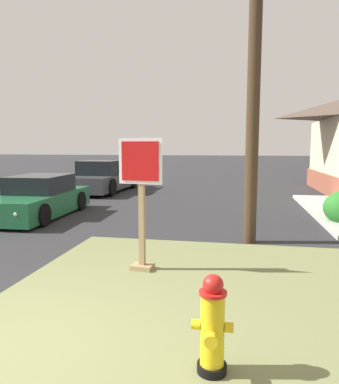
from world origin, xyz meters
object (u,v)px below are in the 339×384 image
(manhole_cover, at_px, (83,257))
(fire_hydrant, at_px, (212,327))
(stop_sign, at_px, (141,206))
(parked_sedan_green, at_px, (39,199))
(pickup_truck_charcoal, at_px, (104,179))

(manhole_cover, bearing_deg, fire_hydrant, -50.31)
(stop_sign, relative_size, parked_sedan_green, 0.52)
(stop_sign, distance_m, manhole_cover, 1.91)
(manhole_cover, height_order, pickup_truck_charcoal, pickup_truck_charcoal)
(fire_hydrant, height_order, stop_sign, stop_sign)
(parked_sedan_green, bearing_deg, fire_hydrant, -50.14)
(fire_hydrant, xyz_separation_m, manhole_cover, (-2.72, 3.28, -0.51))
(pickup_truck_charcoal, bearing_deg, stop_sign, -66.08)
(manhole_cover, distance_m, pickup_truck_charcoal, 10.32)
(stop_sign, height_order, pickup_truck_charcoal, stop_sign)
(fire_hydrant, height_order, manhole_cover, fire_hydrant)
(fire_hydrant, distance_m, pickup_truck_charcoal, 14.36)
(fire_hydrant, relative_size, parked_sedan_green, 0.22)
(stop_sign, distance_m, pickup_truck_charcoal, 11.45)
(pickup_truck_charcoal, bearing_deg, fire_hydrant, -65.32)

